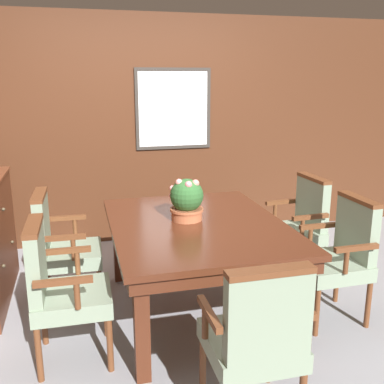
# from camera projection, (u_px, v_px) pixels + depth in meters

# --- Properties ---
(ground_plane) EXTENTS (14.00, 14.00, 0.00)m
(ground_plane) POSITION_uv_depth(u_px,v_px,m) (184.00, 317.00, 3.47)
(ground_plane) COLOR #93969E
(wall_back) EXTENTS (7.20, 0.08, 2.45)m
(wall_back) POSITION_uv_depth(u_px,v_px,m) (144.00, 131.00, 4.90)
(wall_back) COLOR #4C2816
(wall_back) RESTS_ON ground_plane
(dining_table) EXTENTS (1.28, 1.65, 0.74)m
(dining_table) POSITION_uv_depth(u_px,v_px,m) (197.00, 234.00, 3.40)
(dining_table) COLOR #4C2314
(dining_table) RESTS_ON ground_plane
(chair_left_near) EXTENTS (0.49, 0.53, 0.94)m
(chair_left_near) POSITION_uv_depth(u_px,v_px,m) (60.00, 286.00, 2.84)
(chair_left_near) COLOR brown
(chair_left_near) RESTS_ON ground_plane
(chair_right_near) EXTENTS (0.49, 0.53, 0.94)m
(chair_right_near) POSITION_uv_depth(u_px,v_px,m) (339.00, 253.00, 3.36)
(chair_right_near) COLOR brown
(chair_right_near) RESTS_ON ground_plane
(chair_right_far) EXTENTS (0.51, 0.54, 0.94)m
(chair_right_far) POSITION_uv_depth(u_px,v_px,m) (298.00, 223.00, 4.04)
(chair_right_far) COLOR brown
(chair_right_far) RESTS_ON ground_plane
(chair_left_far) EXTENTS (0.50, 0.53, 0.94)m
(chair_left_far) POSITION_uv_depth(u_px,v_px,m) (60.00, 244.00, 3.54)
(chair_left_far) COLOR brown
(chair_left_far) RESTS_ON ground_plane
(chair_head_near) EXTENTS (0.52, 0.49, 0.94)m
(chair_head_near) POSITION_uv_depth(u_px,v_px,m) (257.00, 335.00, 2.29)
(chair_head_near) COLOR brown
(chair_head_near) RESTS_ON ground_plane
(potted_plant) EXTENTS (0.25, 0.25, 0.33)m
(potted_plant) POSITION_uv_depth(u_px,v_px,m) (187.00, 200.00, 3.41)
(potted_plant) COLOR #B2603D
(potted_plant) RESTS_ON dining_table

